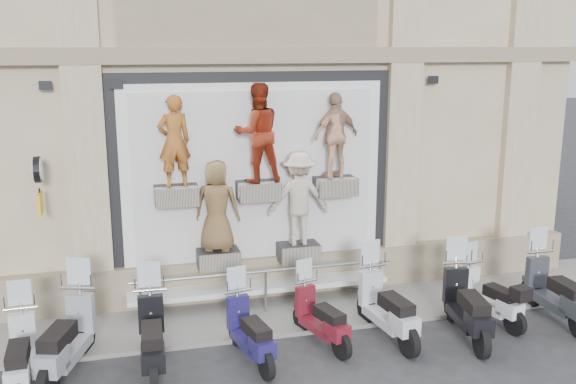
% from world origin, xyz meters
% --- Properties ---
extents(ground, '(90.00, 90.00, 0.00)m').
position_xyz_m(ground, '(0.00, 0.00, 0.00)').
color(ground, '#2D2D30').
rests_on(ground, ground).
extents(sidewalk, '(16.00, 2.20, 0.08)m').
position_xyz_m(sidewalk, '(0.00, 2.10, 0.04)').
color(sidewalk, gray).
rests_on(sidewalk, ground).
extents(building, '(14.00, 8.60, 12.00)m').
position_xyz_m(building, '(0.00, 7.00, 6.00)').
color(building, beige).
rests_on(building, ground).
extents(shop_vitrine, '(5.60, 0.83, 4.30)m').
position_xyz_m(shop_vitrine, '(0.09, 2.73, 2.44)').
color(shop_vitrine, black).
rests_on(shop_vitrine, ground).
extents(guard_rail, '(5.06, 0.10, 0.93)m').
position_xyz_m(guard_rail, '(0.00, 2.00, 0.47)').
color(guard_rail, '#9EA0A5').
rests_on(guard_rail, ground).
extents(clock_sign_bracket, '(0.10, 0.80, 1.02)m').
position_xyz_m(clock_sign_bracket, '(-3.90, 2.47, 2.80)').
color(clock_sign_bracket, black).
rests_on(clock_sign_bracket, ground).
extents(scooter_b, '(0.63, 1.89, 1.51)m').
position_xyz_m(scooter_b, '(-4.11, 0.33, 0.76)').
color(scooter_b, silver).
rests_on(scooter_b, ground).
extents(scooter_c, '(1.21, 2.18, 1.70)m').
position_xyz_m(scooter_c, '(-3.47, 0.59, 0.85)').
color(scooter_c, gray).
rests_on(scooter_c, ground).
extents(scooter_d, '(0.64, 2.00, 1.61)m').
position_xyz_m(scooter_d, '(-2.19, 0.38, 0.80)').
color(scooter_d, black).
rests_on(scooter_d, ground).
extents(scooter_e, '(0.84, 1.84, 1.44)m').
position_xyz_m(scooter_e, '(-0.64, 0.33, 0.72)').
color(scooter_e, '#1B164D').
rests_on(scooter_e, ground).
extents(scooter_f, '(0.94, 1.77, 1.38)m').
position_xyz_m(scooter_f, '(0.65, 0.61, 0.69)').
color(scooter_f, maroon).
rests_on(scooter_f, ground).
extents(scooter_g, '(0.82, 2.05, 1.62)m').
position_xyz_m(scooter_g, '(1.83, 0.52, 0.81)').
color(scooter_g, '#B3B5BB').
rests_on(scooter_g, ground).
extents(scooter_h, '(0.94, 2.11, 1.66)m').
position_xyz_m(scooter_h, '(3.19, 0.21, 0.83)').
color(scooter_h, black).
rests_on(scooter_h, ground).
extents(scooter_i, '(0.88, 1.79, 1.40)m').
position_xyz_m(scooter_i, '(3.95, 0.69, 0.70)').
color(scooter_i, silver).
rests_on(scooter_i, ground).
extents(scooter_j, '(0.62, 2.03, 1.64)m').
position_xyz_m(scooter_j, '(5.14, 0.40, 0.82)').
color(scooter_j, '#2A2E33').
rests_on(scooter_j, ground).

